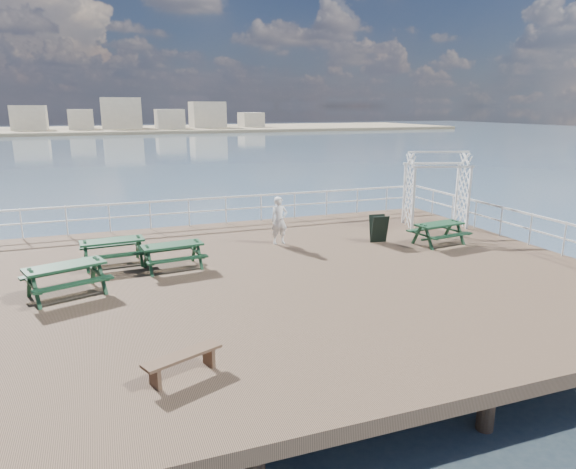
# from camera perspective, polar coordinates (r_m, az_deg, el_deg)

# --- Properties ---
(ground) EXTENTS (18.00, 14.00, 0.30)m
(ground) POSITION_cam_1_polar(r_m,az_deg,el_deg) (14.53, -0.50, -4.93)
(ground) COLOR brown
(ground) RESTS_ON ground
(sea_backdrop) EXTENTS (300.00, 300.00, 9.20)m
(sea_backdrop) POSITION_cam_1_polar(r_m,az_deg,el_deg) (148.09, -13.82, 11.71)
(sea_backdrop) COLOR #435B71
(sea_backdrop) RESTS_ON ground
(railing) EXTENTS (17.77, 13.76, 1.10)m
(railing) POSITION_cam_1_polar(r_m,az_deg,el_deg) (16.58, -3.73, 1.12)
(railing) COLOR white
(railing) RESTS_ON ground
(picnic_table_a) EXTENTS (1.85, 1.56, 0.83)m
(picnic_table_a) POSITION_cam_1_polar(r_m,az_deg,el_deg) (15.15, -12.72, -1.78)
(picnic_table_a) COLOR #14381F
(picnic_table_a) RESTS_ON ground
(picnic_table_b) EXTENTS (1.89, 1.57, 0.87)m
(picnic_table_b) POSITION_cam_1_polar(r_m,az_deg,el_deg) (15.97, -18.91, -1.29)
(picnic_table_b) COLOR #14381F
(picnic_table_b) RESTS_ON ground
(picnic_table_c) EXTENTS (1.88, 1.59, 0.83)m
(picnic_table_c) POSITION_cam_1_polar(r_m,az_deg,el_deg) (18.14, 16.44, 0.59)
(picnic_table_c) COLOR #14381F
(picnic_table_c) RESTS_ON ground
(picnic_table_d) EXTENTS (2.24, 2.02, 0.90)m
(picnic_table_d) POSITION_cam_1_polar(r_m,az_deg,el_deg) (13.81, -23.49, -3.98)
(picnic_table_d) COLOR #14381F
(picnic_table_d) RESTS_ON ground
(flat_bench_far) EXTENTS (1.46, 0.88, 0.42)m
(flat_bench_far) POSITION_cam_1_polar(r_m,az_deg,el_deg) (9.34, -11.62, -13.45)
(flat_bench_far) COLOR brown
(flat_bench_far) RESTS_ON ground
(trellis_arbor) EXTENTS (2.60, 1.86, 2.92)m
(trellis_arbor) POSITION_cam_1_polar(r_m,az_deg,el_deg) (20.81, 16.12, 4.44)
(trellis_arbor) COLOR white
(trellis_arbor) RESTS_ON ground
(sandwich_board) EXTENTS (0.63, 0.49, 0.96)m
(sandwich_board) POSITION_cam_1_polar(r_m,az_deg,el_deg) (17.97, 10.04, 0.62)
(sandwich_board) COLOR black
(sandwich_board) RESTS_ON ground
(person) EXTENTS (0.60, 0.41, 1.62)m
(person) POSITION_cam_1_polar(r_m,az_deg,el_deg) (17.41, -0.98, 1.57)
(person) COLOR white
(person) RESTS_ON ground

